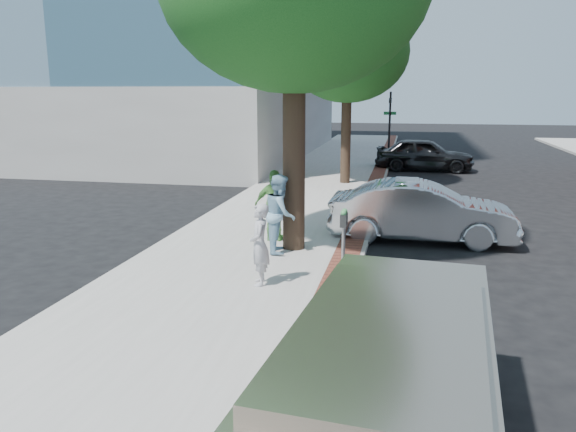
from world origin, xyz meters
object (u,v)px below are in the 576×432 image
(person_officer, at_px, (280,214))
(sedan_silver, at_px, (422,212))
(parking_meter, at_px, (344,231))
(person_green, at_px, (275,206))
(bg_car, at_px, (424,154))
(person_gray, at_px, (260,245))
(van, at_px, (391,381))

(person_officer, height_order, sedan_silver, person_officer)
(parking_meter, bearing_deg, person_green, 125.07)
(sedan_silver, distance_m, bg_car, 13.69)
(bg_car, bearing_deg, person_green, 167.94)
(parking_meter, height_order, person_green, person_green)
(person_gray, relative_size, bg_car, 0.34)
(person_officer, bearing_deg, person_green, 9.76)
(person_officer, bearing_deg, person_gray, 172.41)
(person_gray, distance_m, person_officer, 2.30)
(person_green, bearing_deg, person_gray, 97.89)
(person_gray, distance_m, van, 5.45)
(sedan_silver, bearing_deg, person_green, 109.45)
(person_gray, xyz_separation_m, person_green, (-0.47, 3.27, 0.09))
(bg_car, bearing_deg, van, -179.33)
(person_gray, relative_size, sedan_silver, 0.34)
(person_green, height_order, bg_car, person_green)
(person_officer, xyz_separation_m, sedan_silver, (3.23, 2.24, -0.28))
(person_green, distance_m, van, 8.63)
(person_green, bearing_deg, parking_meter, 124.77)
(bg_car, bearing_deg, person_officer, 170.04)
(sedan_silver, bearing_deg, bg_car, -1.57)
(bg_car, height_order, van, van)
(person_officer, relative_size, person_green, 1.02)
(person_green, bearing_deg, person_officer, 109.85)
(person_gray, distance_m, person_green, 3.31)
(person_green, relative_size, sedan_silver, 0.38)
(person_gray, bearing_deg, parking_meter, 90.00)
(parking_meter, xyz_separation_m, sedan_silver, (1.55, 4.16, -0.43))
(person_gray, bearing_deg, bg_car, 155.48)
(person_green, xyz_separation_m, sedan_silver, (3.59, 1.26, -0.26))
(parking_meter, distance_m, person_gray, 1.63)
(parking_meter, bearing_deg, sedan_silver, 69.49)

